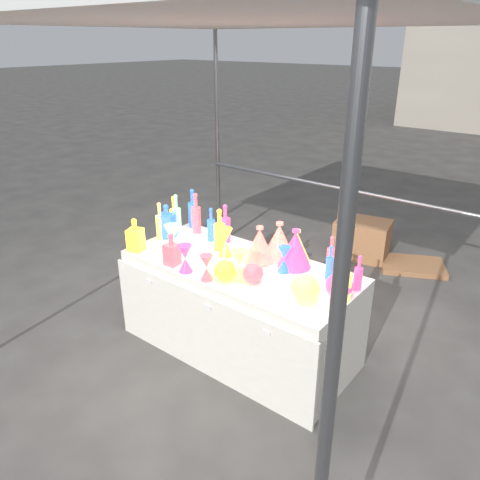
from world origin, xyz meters
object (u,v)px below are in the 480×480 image
Objects in this scene: hourglass_0 at (207,268)px; lampshade_0 at (279,240)px; decanter_0 at (135,235)px; cardboard_box_closed at (362,239)px; display_table at (239,308)px; globe_0 at (225,272)px; bottle_0 at (174,214)px.

lampshade_0 reaches higher than hourglass_0.
cardboard_box_closed is at bearing 52.18° from decanter_0.
cardboard_box_closed is (0.02, 2.24, -0.16)m from display_table.
display_table is 6.78× the size of decanter_0.
display_table is 2.24m from cardboard_box_closed.
hourglass_0 reaches higher than cardboard_box_closed.
decanter_0 is (-0.83, -2.54, 0.67)m from cardboard_box_closed.
decanter_0 is 0.89m from globe_0.
globe_0 is at bearing 36.79° from hourglass_0.
lampshade_0 is at bearing 72.51° from hourglass_0.
display_table is 5.61× the size of bottle_0.
bottle_0 is 1.21× the size of decanter_0.
display_table is 0.57m from hourglass_0.
decanter_0 is at bearing -159.65° from display_table.
bottle_0 is 1.12× the size of lampshade_0.
cardboard_box_closed is 2.75m from decanter_0.
decanter_0 is at bearing -176.60° from globe_0.
decanter_0 reaches higher than globe_0.
bottle_0 reaches higher than display_table.
decanter_0 is 1.43× the size of hourglass_0.
cardboard_box_closed is at bearing 91.13° from globe_0.
bottle_0 is 1.02m from lampshade_0.
hourglass_0 is 0.65m from lampshade_0.
cardboard_box_closed is 1.79× the size of bottle_0.
display_table is 1.01m from decanter_0.
bottle_0 is (-0.85, 0.17, 0.54)m from display_table.
display_table is at bearing 84.14° from hourglass_0.
display_table is at bearing -11.32° from bottle_0.
hourglass_0 is at bearing -143.21° from globe_0.
globe_0 reaches higher than display_table.
globe_0 is 0.55× the size of lampshade_0.
globe_0 is at bearing -24.50° from bottle_0.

